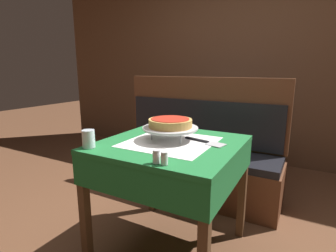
# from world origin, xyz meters

# --- Properties ---
(ground_plane) EXTENTS (14.00, 14.00, 0.00)m
(ground_plane) POSITION_xyz_m (0.00, 0.00, 0.00)
(ground_plane) COLOR brown
(dining_table_front) EXTENTS (0.82, 0.82, 0.75)m
(dining_table_front) POSITION_xyz_m (0.00, 0.00, 0.63)
(dining_table_front) COLOR #1E6B33
(dining_table_front) RESTS_ON ground_plane
(dining_table_rear) EXTENTS (0.78, 0.78, 0.75)m
(dining_table_rear) POSITION_xyz_m (-0.15, 1.58, 0.65)
(dining_table_rear) COLOR #194799
(dining_table_rear) RESTS_ON ground_plane
(booth_bench) EXTENTS (1.58, 0.47, 1.11)m
(booth_bench) POSITION_xyz_m (-0.18, 0.84, 0.33)
(booth_bench) COLOR brown
(booth_bench) RESTS_ON ground_plane
(back_wall_panel) EXTENTS (6.00, 0.04, 2.40)m
(back_wall_panel) POSITION_xyz_m (0.00, 2.07, 1.20)
(back_wall_panel) COLOR brown
(back_wall_panel) RESTS_ON ground_plane
(pizza_pan_stand) EXTENTS (0.35, 0.35, 0.08)m
(pizza_pan_stand) POSITION_xyz_m (-0.02, 0.04, 0.82)
(pizza_pan_stand) COLOR #ADADB2
(pizza_pan_stand) RESTS_ON dining_table_front
(deep_dish_pizza) EXTENTS (0.27, 0.27, 0.05)m
(deep_dish_pizza) POSITION_xyz_m (-0.02, 0.04, 0.86)
(deep_dish_pizza) COLOR tan
(deep_dish_pizza) RESTS_ON pizza_pan_stand
(pizza_server) EXTENTS (0.28, 0.11, 0.01)m
(pizza_server) POSITION_xyz_m (0.19, 0.09, 0.75)
(pizza_server) COLOR #BCBCC1
(pizza_server) RESTS_ON dining_table_front
(water_glass_near) EXTENTS (0.07, 0.07, 0.10)m
(water_glass_near) POSITION_xyz_m (-0.35, -0.33, 0.80)
(water_glass_near) COLOR silver
(water_glass_near) RESTS_ON dining_table_front
(salt_shaker) EXTENTS (0.04, 0.04, 0.06)m
(salt_shaker) POSITION_xyz_m (0.12, -0.36, 0.78)
(salt_shaker) COLOR silver
(salt_shaker) RESTS_ON dining_table_front
(pepper_shaker) EXTENTS (0.03, 0.03, 0.06)m
(pepper_shaker) POSITION_xyz_m (0.16, -0.36, 0.78)
(pepper_shaker) COLOR silver
(pepper_shaker) RESTS_ON dining_table_front
(condiment_caddy) EXTENTS (0.14, 0.14, 0.18)m
(condiment_caddy) POSITION_xyz_m (-0.09, 1.63, 0.79)
(condiment_caddy) COLOR black
(condiment_caddy) RESTS_ON dining_table_rear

